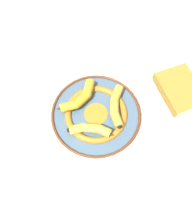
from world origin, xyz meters
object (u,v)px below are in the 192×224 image
Objects in this scene: banana_b at (79,98)px; banana_c at (116,105)px; banana_a at (91,129)px; decorative_bowl at (96,114)px; book_stack at (180,91)px.

banana_c is at bearing -57.80° from banana_b.
banana_b is (-0.03, -0.14, 0.00)m from banana_a.
decorative_bowl is 1.84× the size of banana_b.
banana_a reaches higher than decorative_bowl.
banana_c reaches higher than decorative_bowl.
decorative_bowl is 2.15× the size of banana_c.
decorative_bowl is at bearing -99.22° from book_stack.
decorative_bowl is 0.09m from banana_c.
banana_b is at bearing -70.61° from decorative_bowl.
banana_b reaches higher than banana_a.
book_stack reaches higher than decorative_bowl.
banana_a is 0.42m from book_stack.
banana_a is at bearing -41.43° from banana_c.
banana_a and banana_c have the same top height.
book_stack reaches higher than banana_a.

